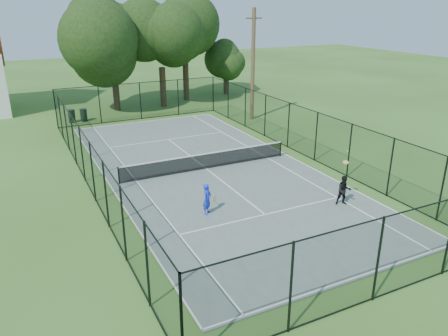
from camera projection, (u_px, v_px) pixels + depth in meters
name	position (u px, v px, depth m)	size (l,w,h in m)	color
ground	(207.00, 170.00, 24.92)	(120.00, 120.00, 0.00)	#38571D
tennis_court	(207.00, 169.00, 24.91)	(11.00, 24.00, 0.06)	#566560
tennis_net	(206.00, 160.00, 24.72)	(10.08, 0.08, 0.95)	black
fence	(206.00, 145.00, 24.39)	(13.10, 26.10, 3.00)	black
tree_near_left	(112.00, 46.00, 36.84)	(6.88, 6.88, 8.97)	#332114
tree_near_mid	(161.00, 49.00, 38.40)	(6.31, 6.31, 8.25)	#332114
tree_near_right	(185.00, 39.00, 40.92)	(6.53, 6.53, 9.01)	#332114
tree_far_right	(226.00, 62.00, 44.60)	(3.99, 3.99, 5.28)	#332114
trash_bin_left	(72.00, 116.00, 34.60)	(0.58, 0.58, 1.02)	black
trash_bin_right	(84.00, 115.00, 34.99)	(0.58, 0.58, 0.99)	black
utility_pole	(253.00, 65.00, 34.27)	(1.40, 0.30, 8.62)	#4C3823
player_blue	(207.00, 199.00, 19.39)	(0.90, 0.60, 1.45)	#1A33E1
player_black	(344.00, 190.00, 20.30)	(0.85, 0.88, 2.51)	black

